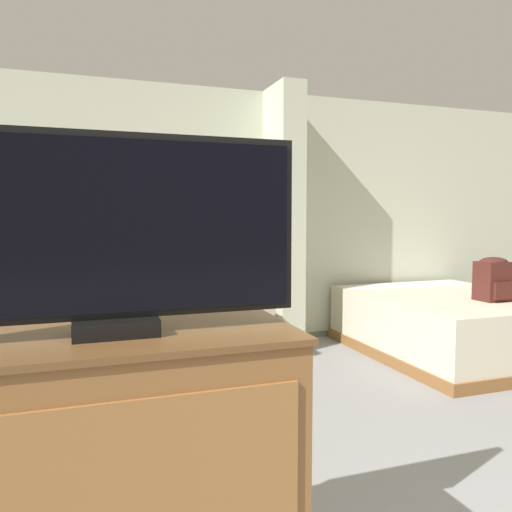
{
  "coord_description": "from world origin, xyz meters",
  "views": [
    {
      "loc": [
        -1.5,
        -0.75,
        1.32
      ],
      "look_at": [
        -0.38,
        2.49,
        1.05
      ],
      "focal_mm": 35.0,
      "sensor_mm": 36.0,
      "label": 1
    }
  ],
  "objects_px": {
    "coffee_table": "(179,349)",
    "backpack": "(493,278)",
    "table_lamp": "(14,279)",
    "tv_dresser": "(120,496)",
    "couch": "(155,327)",
    "bed": "(451,323)",
    "tv": "(114,233)"
  },
  "relations": [
    {
      "from": "couch",
      "to": "backpack",
      "type": "distance_m",
      "value": 3.06
    },
    {
      "from": "table_lamp",
      "to": "bed",
      "type": "height_order",
      "value": "table_lamp"
    },
    {
      "from": "couch",
      "to": "table_lamp",
      "type": "bearing_deg",
      "value": 177.28
    },
    {
      "from": "tv_dresser",
      "to": "tv",
      "type": "relative_size",
      "value": 0.98
    },
    {
      "from": "coffee_table",
      "to": "tv_dresser",
      "type": "xyz_separation_m",
      "value": [
        -0.57,
        -2.11,
        0.14
      ]
    },
    {
      "from": "table_lamp",
      "to": "tv_dresser",
      "type": "height_order",
      "value": "tv_dresser"
    },
    {
      "from": "coffee_table",
      "to": "backpack",
      "type": "height_order",
      "value": "backpack"
    },
    {
      "from": "coffee_table",
      "to": "bed",
      "type": "xyz_separation_m",
      "value": [
        2.69,
        0.28,
        -0.06
      ]
    },
    {
      "from": "couch",
      "to": "bed",
      "type": "bearing_deg",
      "value": -12.23
    },
    {
      "from": "coffee_table",
      "to": "table_lamp",
      "type": "bearing_deg",
      "value": 142.11
    },
    {
      "from": "tv",
      "to": "backpack",
      "type": "bearing_deg",
      "value": 30.63
    },
    {
      "from": "couch",
      "to": "tv_dresser",
      "type": "xyz_separation_m",
      "value": [
        -0.51,
        -2.99,
        0.16
      ]
    },
    {
      "from": "backpack",
      "to": "tv",
      "type": "bearing_deg",
      "value": -149.37
    },
    {
      "from": "coffee_table",
      "to": "table_lamp",
      "type": "relative_size",
      "value": 1.74
    },
    {
      "from": "bed",
      "to": "tv",
      "type": "bearing_deg",
      "value": -143.71
    },
    {
      "from": "couch",
      "to": "tv",
      "type": "bearing_deg",
      "value": -99.64
    },
    {
      "from": "table_lamp",
      "to": "backpack",
      "type": "bearing_deg",
      "value": -14.7
    },
    {
      "from": "couch",
      "to": "backpack",
      "type": "height_order",
      "value": "backpack"
    },
    {
      "from": "table_lamp",
      "to": "tv",
      "type": "xyz_separation_m",
      "value": [
        0.64,
        -3.04,
        0.47
      ]
    },
    {
      "from": "tv_dresser",
      "to": "table_lamp",
      "type": "bearing_deg",
      "value": 101.8
    },
    {
      "from": "bed",
      "to": "backpack",
      "type": "xyz_separation_m",
      "value": [
        0.11,
        -0.4,
        0.48
      ]
    },
    {
      "from": "bed",
      "to": "backpack",
      "type": "bearing_deg",
      "value": -74.84
    },
    {
      "from": "tv_dresser",
      "to": "coffee_table",
      "type": "bearing_deg",
      "value": 74.99
    },
    {
      "from": "tv_dresser",
      "to": "tv",
      "type": "bearing_deg",
      "value": 90.0
    },
    {
      "from": "bed",
      "to": "table_lamp",
      "type": "bearing_deg",
      "value": 170.52
    },
    {
      "from": "tv_dresser",
      "to": "bed",
      "type": "xyz_separation_m",
      "value": [
        3.26,
        2.39,
        -0.2
      ]
    },
    {
      "from": "table_lamp",
      "to": "tv_dresser",
      "type": "distance_m",
      "value": 3.12
    },
    {
      "from": "couch",
      "to": "tv",
      "type": "relative_size",
      "value": 1.81
    },
    {
      "from": "couch",
      "to": "coffee_table",
      "type": "xyz_separation_m",
      "value": [
        0.06,
        -0.88,
        0.02
      ]
    },
    {
      "from": "couch",
      "to": "backpack",
      "type": "xyz_separation_m",
      "value": [
        2.86,
        -1.0,
        0.44
      ]
    },
    {
      "from": "tv",
      "to": "coffee_table",
      "type": "bearing_deg",
      "value": 74.98
    },
    {
      "from": "coffee_table",
      "to": "backpack",
      "type": "xyz_separation_m",
      "value": [
        2.8,
        -0.11,
        0.42
      ]
    }
  ]
}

